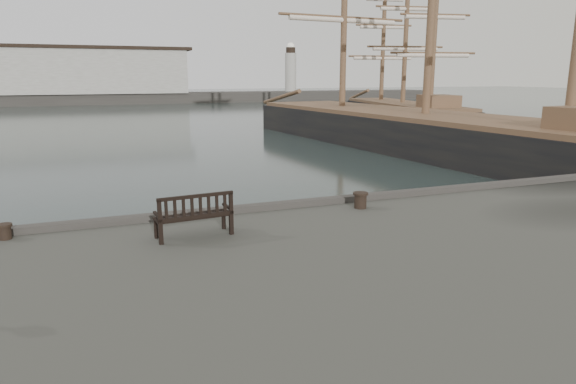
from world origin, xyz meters
The scene contains 7 objects.
ground centered at (0.00, 0.00, 0.00)m, with size 400.00×400.00×0.00m, color black.
breakwater centered at (-4.56, 92.00, 4.30)m, with size 140.00×9.50×12.20m.
bench centered at (-1.52, -1.89, 1.89)m, with size 1.83×0.78×1.02m.
bollard_left centered at (-5.63, -0.50, 1.74)m, with size 0.34×0.34×0.36m, color black.
bollard_right centered at (3.40, -0.96, 1.79)m, with size 0.43×0.43×0.45m, color black.
tall_ship_main centered at (18.78, 17.30, 0.75)m, with size 11.46×39.73×29.38m.
tall_ship_far centered at (28.70, 35.08, 0.72)m, with size 10.14×25.24×21.15m.
Camera 1 is at (-3.65, -13.39, 5.24)m, focal length 32.00 mm.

